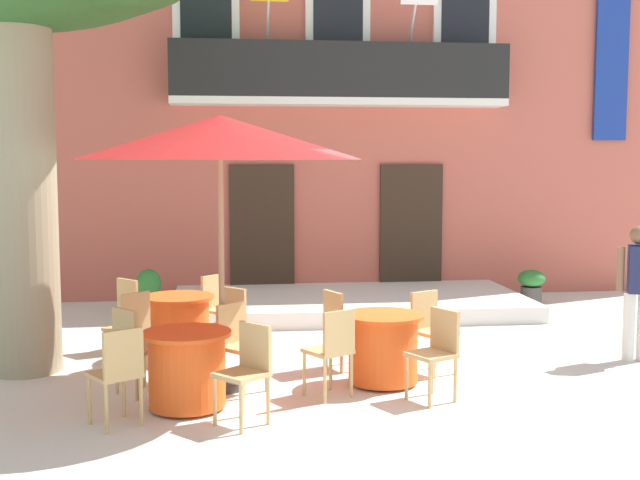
{
  "coord_description": "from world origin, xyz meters",
  "views": [
    {
      "loc": [
        -1.53,
        -8.89,
        2.42
      ],
      "look_at": [
        -0.2,
        2.04,
        1.3
      ],
      "focal_mm": 45.66,
      "sensor_mm": 36.0,
      "label": 1
    }
  ],
  "objects_px": {
    "cafe_chair_middle_2": "(134,344)",
    "pedestrian_near_entrance": "(637,285)",
    "cafe_chair_near_tree_1": "(341,324)",
    "ground_planter_right": "(531,285)",
    "cafe_chair_middle_1": "(238,341)",
    "cafe_table_front": "(179,326)",
    "cafe_chair_middle_0": "(247,366)",
    "cafe_chair_front_1": "(219,305)",
    "cafe_table_near_tree": "(383,348)",
    "ground_planter_left": "(149,290)",
    "cafe_chair_near_tree_0": "(430,326)",
    "cafe_chair_middle_3": "(118,370)",
    "cafe_chair_near_tree_2": "(332,347)",
    "cafe_chair_front_2": "(135,308)",
    "cafe_chair_front_0": "(227,321)",
    "cafe_chair_near_tree_3": "(437,348)",
    "cafe_chair_front_3": "(130,325)",
    "cafe_table_middle": "(187,369)",
    "cafe_umbrella": "(220,138)"
  },
  "relations": [
    {
      "from": "cafe_table_front",
      "to": "cafe_chair_front_1",
      "type": "bearing_deg",
      "value": 50.38
    },
    {
      "from": "cafe_chair_middle_2",
      "to": "cafe_table_front",
      "type": "relative_size",
      "value": 1.05
    },
    {
      "from": "ground_planter_right",
      "to": "pedestrian_near_entrance",
      "type": "distance_m",
      "value": 3.84
    },
    {
      "from": "cafe_chair_near_tree_1",
      "to": "cafe_chair_middle_0",
      "type": "xyz_separation_m",
      "value": [
        -1.12,
        -1.79,
        0.0
      ]
    },
    {
      "from": "cafe_chair_near_tree_1",
      "to": "cafe_table_near_tree",
      "type": "bearing_deg",
      "value": -61.65
    },
    {
      "from": "cafe_table_front",
      "to": "cafe_chair_front_2",
      "type": "distance_m",
      "value": 0.77
    },
    {
      "from": "cafe_chair_middle_1",
      "to": "cafe_chair_front_0",
      "type": "height_order",
      "value": "same"
    },
    {
      "from": "cafe_chair_middle_2",
      "to": "cafe_chair_front_2",
      "type": "distance_m",
      "value": 2.05
    },
    {
      "from": "cafe_table_near_tree",
      "to": "cafe_chair_middle_3",
      "type": "distance_m",
      "value": 2.85
    },
    {
      "from": "cafe_table_middle",
      "to": "cafe_chair_middle_0",
      "type": "distance_m",
      "value": 0.77
    },
    {
      "from": "cafe_table_near_tree",
      "to": "cafe_chair_near_tree_0",
      "type": "relative_size",
      "value": 0.95
    },
    {
      "from": "cafe_table_front",
      "to": "ground_planter_right",
      "type": "xyz_separation_m",
      "value": [
        5.61,
        2.98,
        -0.07
      ]
    },
    {
      "from": "cafe_table_middle",
      "to": "ground_planter_right",
      "type": "relative_size",
      "value": 1.52
    },
    {
      "from": "cafe_table_middle",
      "to": "cafe_chair_front_0",
      "type": "xyz_separation_m",
      "value": [
        0.4,
        1.58,
        0.14
      ]
    },
    {
      "from": "cafe_chair_middle_0",
      "to": "cafe_chair_front_0",
      "type": "height_order",
      "value": "same"
    },
    {
      "from": "cafe_chair_near_tree_0",
      "to": "cafe_chair_middle_1",
      "type": "xyz_separation_m",
      "value": [
        -2.17,
        -0.48,
        0.0
      ]
    },
    {
      "from": "cafe_chair_near_tree_1",
      "to": "cafe_chair_near_tree_2",
      "type": "xyz_separation_m",
      "value": [
        -0.25,
        -1.11,
        0.0
      ]
    },
    {
      "from": "pedestrian_near_entrance",
      "to": "cafe_table_near_tree",
      "type": "bearing_deg",
      "value": -168.94
    },
    {
      "from": "cafe_chair_near_tree_0",
      "to": "cafe_chair_middle_3",
      "type": "relative_size",
      "value": 1.0
    },
    {
      "from": "cafe_chair_middle_0",
      "to": "cafe_chair_front_0",
      "type": "distance_m",
      "value": 2.09
    },
    {
      "from": "cafe_chair_middle_2",
      "to": "pedestrian_near_entrance",
      "type": "bearing_deg",
      "value": 7.23
    },
    {
      "from": "cafe_chair_near_tree_0",
      "to": "ground_planter_right",
      "type": "height_order",
      "value": "cafe_chair_near_tree_0"
    },
    {
      "from": "cafe_chair_near_tree_1",
      "to": "ground_planter_right",
      "type": "bearing_deg",
      "value": 45.08
    },
    {
      "from": "cafe_chair_near_tree_0",
      "to": "cafe_chair_front_1",
      "type": "bearing_deg",
      "value": 146.1
    },
    {
      "from": "cafe_table_near_tree",
      "to": "pedestrian_near_entrance",
      "type": "distance_m",
      "value": 3.29
    },
    {
      "from": "cafe_chair_near_tree_1",
      "to": "cafe_chair_near_tree_2",
      "type": "distance_m",
      "value": 1.14
    },
    {
      "from": "cafe_table_near_tree",
      "to": "cafe_chair_middle_2",
      "type": "xyz_separation_m",
      "value": [
        -2.6,
        -0.11,
        0.14
      ]
    },
    {
      "from": "cafe_chair_front_3",
      "to": "cafe_chair_middle_3",
      "type": "bearing_deg",
      "value": -86.82
    },
    {
      "from": "cafe_chair_middle_0",
      "to": "cafe_chair_middle_1",
      "type": "distance_m",
      "value": 1.06
    },
    {
      "from": "cafe_chair_near_tree_3",
      "to": "cafe_chair_front_3",
      "type": "xyz_separation_m",
      "value": [
        -3.16,
        1.51,
        0.0
      ]
    },
    {
      "from": "cafe_table_near_tree",
      "to": "ground_planter_left",
      "type": "relative_size",
      "value": 1.17
    },
    {
      "from": "pedestrian_near_entrance",
      "to": "cafe_table_middle",
      "type": "bearing_deg",
      "value": -166.6
    },
    {
      "from": "cafe_chair_front_2",
      "to": "cafe_table_front",
      "type": "bearing_deg",
      "value": -40.94
    },
    {
      "from": "cafe_chair_middle_3",
      "to": "cafe_table_front",
      "type": "distance_m",
      "value": 2.57
    },
    {
      "from": "cafe_chair_near_tree_2",
      "to": "cafe_chair_front_2",
      "type": "height_order",
      "value": "same"
    },
    {
      "from": "ground_planter_left",
      "to": "ground_planter_right",
      "type": "height_order",
      "value": "ground_planter_left"
    },
    {
      "from": "cafe_chair_middle_2",
      "to": "ground_planter_left",
      "type": "xyz_separation_m",
      "value": [
        -0.21,
        4.13,
        -0.12
      ]
    },
    {
      "from": "cafe_umbrella",
      "to": "cafe_chair_front_1",
      "type": "bearing_deg",
      "value": 91.22
    },
    {
      "from": "cafe_table_near_tree",
      "to": "cafe_chair_front_2",
      "type": "distance_m",
      "value": 3.4
    },
    {
      "from": "cafe_chair_middle_1",
      "to": "ground_planter_right",
      "type": "distance_m",
      "value": 6.66
    },
    {
      "from": "cafe_chair_front_2",
      "to": "cafe_chair_middle_3",
      "type": "bearing_deg",
      "value": -86.83
    },
    {
      "from": "cafe_chair_near_tree_3",
      "to": "cafe_chair_front_3",
      "type": "relative_size",
      "value": 1.0
    },
    {
      "from": "cafe_chair_near_tree_2",
      "to": "cafe_chair_middle_3",
      "type": "height_order",
      "value": "same"
    },
    {
      "from": "cafe_table_near_tree",
      "to": "cafe_chair_middle_3",
      "type": "height_order",
      "value": "cafe_chair_middle_3"
    },
    {
      "from": "cafe_table_near_tree",
      "to": "cafe_chair_near_tree_3",
      "type": "bearing_deg",
      "value": -56.23
    },
    {
      "from": "cafe_chair_middle_1",
      "to": "cafe_table_front",
      "type": "distance_m",
      "value": 1.65
    },
    {
      "from": "cafe_chair_front_2",
      "to": "pedestrian_near_entrance",
      "type": "height_order",
      "value": "pedestrian_near_entrance"
    },
    {
      "from": "ground_planter_right",
      "to": "cafe_chair_near_tree_1",
      "type": "bearing_deg",
      "value": -134.92
    },
    {
      "from": "cafe_chair_near_tree_3",
      "to": "cafe_chair_front_2",
      "type": "bearing_deg",
      "value": 141.53
    },
    {
      "from": "cafe_chair_near_tree_2",
      "to": "pedestrian_near_entrance",
      "type": "distance_m",
      "value": 3.96
    }
  ]
}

